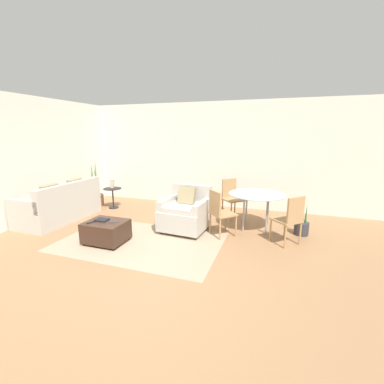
{
  "coord_description": "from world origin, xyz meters",
  "views": [
    {
      "loc": [
        1.89,
        -3.16,
        1.95
      ],
      "look_at": [
        0.21,
        1.79,
        0.75
      ],
      "focal_mm": 24.0,
      "sensor_mm": 36.0,
      "label": 1
    }
  ],
  "objects_px": {
    "dining_chair_near_left": "(219,210)",
    "dining_chair_far_left": "(231,195)",
    "couch": "(61,207)",
    "tv_remote_primary": "(91,223)",
    "picture_frame": "(112,184)",
    "ottoman": "(106,231)",
    "armchair": "(185,213)",
    "dining_table": "(257,197)",
    "potted_plant_small": "(302,226)",
    "tv_remote_secondary": "(114,222)",
    "side_table": "(113,194)",
    "potted_plant": "(96,196)",
    "dining_chair_near_right": "(290,217)",
    "book_stack": "(102,220)"
  },
  "relations": [
    {
      "from": "tv_remote_primary",
      "to": "dining_table",
      "type": "xyz_separation_m",
      "value": [
        2.72,
        1.74,
        0.27
      ]
    },
    {
      "from": "side_table",
      "to": "tv_remote_secondary",
      "type": "bearing_deg",
      "value": -53.94
    },
    {
      "from": "tv_remote_primary",
      "to": "picture_frame",
      "type": "xyz_separation_m",
      "value": [
        -1.02,
        2.07,
        0.24
      ]
    },
    {
      "from": "ottoman",
      "to": "book_stack",
      "type": "relative_size",
      "value": 3.19
    },
    {
      "from": "dining_chair_near_left",
      "to": "dining_chair_far_left",
      "type": "bearing_deg",
      "value": 90.0
    },
    {
      "from": "tv_remote_primary",
      "to": "side_table",
      "type": "distance_m",
      "value": 2.31
    },
    {
      "from": "side_table",
      "to": "potted_plant",
      "type": "bearing_deg",
      "value": 176.7
    },
    {
      "from": "armchair",
      "to": "tv_remote_primary",
      "type": "relative_size",
      "value": 6.16
    },
    {
      "from": "dining_chair_near_left",
      "to": "potted_plant_small",
      "type": "distance_m",
      "value": 1.66
    },
    {
      "from": "dining_chair_near_right",
      "to": "potted_plant_small",
      "type": "bearing_deg",
      "value": 66.51
    },
    {
      "from": "dining_table",
      "to": "potted_plant",
      "type": "bearing_deg",
      "value": 175.09
    },
    {
      "from": "ottoman",
      "to": "picture_frame",
      "type": "bearing_deg",
      "value": 122.45
    },
    {
      "from": "potted_plant",
      "to": "side_table",
      "type": "relative_size",
      "value": 2.43
    },
    {
      "from": "potted_plant",
      "to": "picture_frame",
      "type": "relative_size",
      "value": 6.1
    },
    {
      "from": "armchair",
      "to": "tv_remote_secondary",
      "type": "bearing_deg",
      "value": -133.06
    },
    {
      "from": "potted_plant",
      "to": "potted_plant_small",
      "type": "distance_m",
      "value": 5.22
    },
    {
      "from": "tv_remote_secondary",
      "to": "dining_chair_near_right",
      "type": "height_order",
      "value": "dining_chair_near_right"
    },
    {
      "from": "book_stack",
      "to": "side_table",
      "type": "xyz_separation_m",
      "value": [
        -1.13,
        1.91,
        -0.03
      ]
    },
    {
      "from": "tv_remote_primary",
      "to": "book_stack",
      "type": "bearing_deg",
      "value": 56.01
    },
    {
      "from": "ottoman",
      "to": "dining_chair_near_left",
      "type": "bearing_deg",
      "value": 27.27
    },
    {
      "from": "armchair",
      "to": "dining_table",
      "type": "bearing_deg",
      "value": 21.58
    },
    {
      "from": "potted_plant",
      "to": "book_stack",
      "type": "bearing_deg",
      "value": -48.68
    },
    {
      "from": "couch",
      "to": "tv_remote_secondary",
      "type": "xyz_separation_m",
      "value": [
        1.92,
        -0.71,
        0.1
      ]
    },
    {
      "from": "dining_chair_near_left",
      "to": "tv_remote_primary",
      "type": "bearing_deg",
      "value": -152.13
    },
    {
      "from": "dining_table",
      "to": "potted_plant_small",
      "type": "xyz_separation_m",
      "value": [
        0.89,
        -0.05,
        -0.49
      ]
    },
    {
      "from": "couch",
      "to": "tv_remote_primary",
      "type": "bearing_deg",
      "value": -29.16
    },
    {
      "from": "couch",
      "to": "dining_chair_near_left",
      "type": "distance_m",
      "value": 3.64
    },
    {
      "from": "armchair",
      "to": "picture_frame",
      "type": "xyz_separation_m",
      "value": [
        -2.38,
        0.88,
        0.27
      ]
    },
    {
      "from": "potted_plant_small",
      "to": "tv_remote_secondary",
      "type": "bearing_deg",
      "value": -154.61
    },
    {
      "from": "potted_plant",
      "to": "dining_chair_near_right",
      "type": "height_order",
      "value": "potted_plant"
    },
    {
      "from": "ottoman",
      "to": "dining_chair_near_right",
      "type": "height_order",
      "value": "dining_chair_near_right"
    },
    {
      "from": "tv_remote_primary",
      "to": "dining_table",
      "type": "bearing_deg",
      "value": 32.57
    },
    {
      "from": "ottoman",
      "to": "tv_remote_primary",
      "type": "xyz_separation_m",
      "value": [
        -0.21,
        -0.14,
        0.18
      ]
    },
    {
      "from": "side_table",
      "to": "dining_table",
      "type": "bearing_deg",
      "value": -5.15
    },
    {
      "from": "couch",
      "to": "side_table",
      "type": "xyz_separation_m",
      "value": [
        0.52,
        1.21,
        0.07
      ]
    },
    {
      "from": "tv_remote_secondary",
      "to": "potted_plant_small",
      "type": "distance_m",
      "value": 3.58
    },
    {
      "from": "ottoman",
      "to": "picture_frame",
      "type": "height_order",
      "value": "picture_frame"
    },
    {
      "from": "picture_frame",
      "to": "dining_table",
      "type": "relative_size",
      "value": 0.18
    },
    {
      "from": "ottoman",
      "to": "dining_chair_near_left",
      "type": "height_order",
      "value": "dining_chair_near_left"
    },
    {
      "from": "tv_remote_primary",
      "to": "side_table",
      "type": "xyz_separation_m",
      "value": [
        -1.02,
        2.07,
        -0.02
      ]
    },
    {
      "from": "couch",
      "to": "tv_remote_primary",
      "type": "xyz_separation_m",
      "value": [
        1.55,
        -0.86,
        0.1
      ]
    },
    {
      "from": "couch",
      "to": "picture_frame",
      "type": "bearing_deg",
      "value": 66.63
    },
    {
      "from": "potted_plant",
      "to": "dining_table",
      "type": "distance_m",
      "value": 4.35
    },
    {
      "from": "armchair",
      "to": "ottoman",
      "type": "xyz_separation_m",
      "value": [
        -1.14,
        -1.06,
        -0.15
      ]
    },
    {
      "from": "armchair",
      "to": "tv_remote_secondary",
      "type": "distance_m",
      "value": 1.43
    },
    {
      "from": "armchair",
      "to": "dining_chair_near_right",
      "type": "xyz_separation_m",
      "value": [
        2.0,
        -0.1,
        0.15
      ]
    },
    {
      "from": "dining_table",
      "to": "dining_chair_far_left",
      "type": "relative_size",
      "value": 1.28
    },
    {
      "from": "ottoman",
      "to": "potted_plant_small",
      "type": "distance_m",
      "value": 3.73
    },
    {
      "from": "couch",
      "to": "potted_plant",
      "type": "distance_m",
      "value": 1.25
    },
    {
      "from": "book_stack",
      "to": "potted_plant_small",
      "type": "distance_m",
      "value": 3.82
    }
  ]
}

